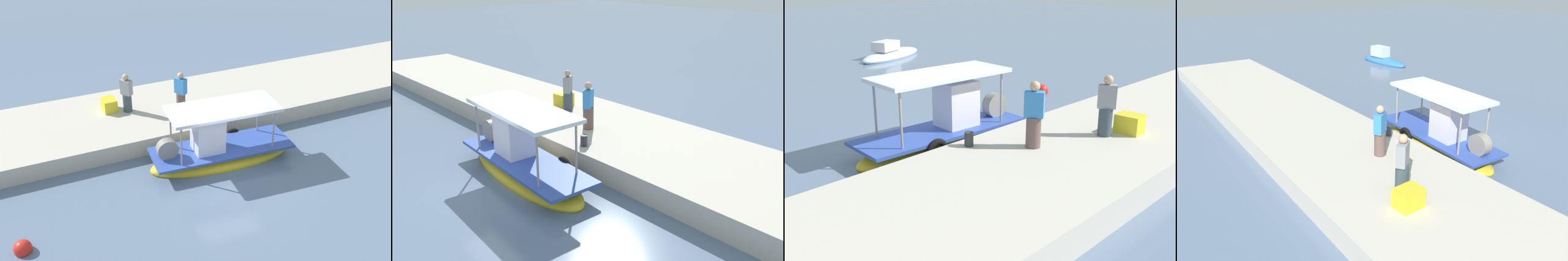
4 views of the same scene
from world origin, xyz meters
TOP-DOWN VIEW (x-y plane):
  - ground_plane at (0.00, 0.00)m, footprint 120.00×120.00m
  - dock_quay at (0.00, -4.46)m, footprint 36.00×4.88m
  - main_fishing_boat at (-0.06, -0.59)m, footprint 5.85×2.17m
  - fisherman_near_bollard at (2.39, -4.60)m, footprint 0.53×0.55m
  - fisherman_by_crate at (0.25, -3.75)m, footprint 0.54×0.57m
  - mooring_bollard at (-0.88, -2.49)m, footprint 0.24×0.24m
  - cargo_crate at (3.11, -4.98)m, footprint 0.60×0.74m

SIDE VIEW (x-z plane):
  - ground_plane at x=0.00m, z-range 0.00..0.00m
  - dock_quay at x=0.00m, z-range 0.00..0.74m
  - main_fishing_boat at x=-0.06m, z-range -0.90..1.78m
  - mooring_bollard at x=-0.88m, z-range 0.74..1.12m
  - cargo_crate at x=3.11m, z-range 0.74..1.28m
  - fisherman_near_bollard at x=2.39m, z-range 0.66..2.38m
  - fisherman_by_crate at x=0.25m, z-range 0.65..2.42m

